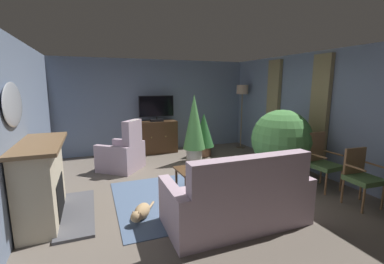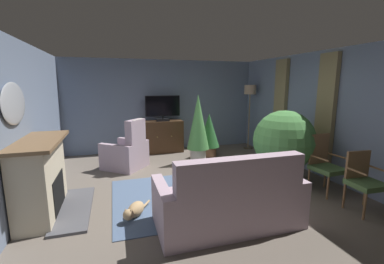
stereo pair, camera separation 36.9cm
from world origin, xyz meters
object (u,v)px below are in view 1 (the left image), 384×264
object	(u,v)px
sofa_floral	(238,201)
fireplace	(43,183)
cat	(141,212)
potted_plant_tall_palm_by_window	(281,140)
tv_remote	(208,169)
floor_lamp	(242,95)
tv_cabinet	(157,138)
potted_plant_small_fern_corner	(204,133)
coffee_table	(204,170)
armchair_near_window	(123,155)
wall_mirror_oval	(13,105)
side_chair_tucked_against_wall	(321,160)
potted_plant_on_hearth_side	(194,126)
television	(156,108)
side_chair_beside_plant	(361,175)

from	to	relation	value
sofa_floral	fireplace	bearing A→B (deg)	155.71
sofa_floral	cat	bearing A→B (deg)	153.26
sofa_floral	potted_plant_tall_palm_by_window	distance (m)	2.17
tv_remote	potted_plant_tall_palm_by_window	bearing A→B (deg)	-157.08
potted_plant_tall_palm_by_window	floor_lamp	world-z (taller)	floor_lamp
tv_cabinet	potted_plant_small_fern_corner	world-z (taller)	potted_plant_small_fern_corner
potted_plant_tall_palm_by_window	coffee_table	bearing A→B (deg)	178.32
coffee_table	armchair_near_window	xyz separation A→B (m)	(-1.26, 1.75, -0.03)
wall_mirror_oval	side_chair_tucked_against_wall	xyz separation A→B (m)	(4.93, -0.56, -1.14)
fireplace	coffee_table	xyz separation A→B (m)	(2.58, 0.13, -0.16)
coffee_table	armchair_near_window	bearing A→B (deg)	125.80
armchair_near_window	potted_plant_on_hearth_side	bearing A→B (deg)	-2.23
armchair_near_window	potted_plant_on_hearth_side	xyz separation A→B (m)	(1.73, -0.07, 0.58)
fireplace	tv_cabinet	distance (m)	3.89
wall_mirror_oval	potted_plant_tall_palm_by_window	size ratio (longest dim) A/B	0.65
fireplace	cat	xyz separation A→B (m)	(1.29, -0.52, -0.44)
television	side_chair_tucked_against_wall	size ratio (longest dim) A/B	0.93
coffee_table	cat	size ratio (longest dim) A/B	1.74
television	armchair_near_window	world-z (taller)	television
tv_remote	tv_cabinet	bearing A→B (deg)	-66.53
tv_cabinet	floor_lamp	size ratio (longest dim) A/B	0.59
sofa_floral	side_chair_beside_plant	distance (m)	2.17
sofa_floral	armchair_near_window	distance (m)	3.26
wall_mirror_oval	tv_remote	xyz separation A→B (m)	(2.84, -0.01, -1.23)
fireplace	tv_cabinet	xyz separation A→B (m)	(2.40, 3.06, -0.12)
potted_plant_tall_palm_by_window	armchair_near_window	bearing A→B (deg)	148.62
wall_mirror_oval	potted_plant_tall_palm_by_window	bearing A→B (deg)	1.05
potted_plant_small_fern_corner	potted_plant_on_hearth_side	xyz separation A→B (m)	(-0.47, -0.49, 0.29)
potted_plant_small_fern_corner	tv_remote	bearing A→B (deg)	-112.00
side_chair_beside_plant	armchair_near_window	bearing A→B (deg)	136.39
tv_cabinet	fireplace	bearing A→B (deg)	-128.03
wall_mirror_oval	potted_plant_small_fern_corner	xyz separation A→B (m)	(3.77, 2.30, -1.04)
armchair_near_window	potted_plant_tall_palm_by_window	distance (m)	3.48
potted_plant_small_fern_corner	floor_lamp	size ratio (longest dim) A/B	0.61
side_chair_beside_plant	tv_remote	bearing A→B (deg)	147.70
potted_plant_tall_palm_by_window	television	bearing A→B (deg)	122.47
armchair_near_window	side_chair_tucked_against_wall	distance (m)	4.16
armchair_near_window	potted_plant_tall_palm_by_window	bearing A→B (deg)	-31.38
armchair_near_window	potted_plant_small_fern_corner	distance (m)	2.26
television	sofa_floral	distance (m)	4.26
sofa_floral	television	bearing A→B (deg)	91.88
wall_mirror_oval	coffee_table	distance (m)	3.11
sofa_floral	floor_lamp	bearing A→B (deg)	57.88
coffee_table	side_chair_beside_plant	world-z (taller)	side_chair_beside_plant
wall_mirror_oval	sofa_floral	distance (m)	3.29
coffee_table	side_chair_beside_plant	size ratio (longest dim) A/B	1.13
armchair_near_window	potted_plant_small_fern_corner	bearing A→B (deg)	10.74
cat	sofa_floral	bearing A→B (deg)	-26.74
armchair_near_window	side_chair_beside_plant	size ratio (longest dim) A/B	1.28
tv_cabinet	television	world-z (taller)	television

